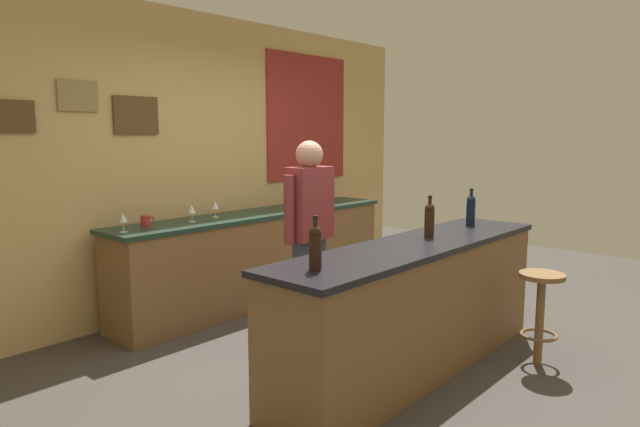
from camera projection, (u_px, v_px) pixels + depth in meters
ground_plane at (368, 354)px, 4.27m from camera, size 10.00×10.00×0.00m
back_wall at (204, 160)px, 5.43m from camera, size 6.00×0.09×2.80m
bar_counter at (414, 307)px, 3.94m from camera, size 2.64×0.60×0.92m
side_counter at (260, 257)px, 5.59m from camera, size 3.19×0.56×0.90m
bartender at (309, 229)px, 4.33m from camera, size 0.52×0.21×1.62m
bar_stool at (541, 303)px, 4.03m from camera, size 0.32×0.32×0.68m
wine_bottle_a at (315, 246)px, 3.09m from camera, size 0.07×0.07×0.31m
wine_bottle_b at (429, 219)px, 4.08m from camera, size 0.07×0.07×0.31m
wine_bottle_c at (471, 209)px, 4.60m from camera, size 0.07×0.07×0.31m
wine_glass_a at (123, 218)px, 4.40m from camera, size 0.07×0.07×0.16m
wine_glass_b at (192, 210)px, 4.91m from camera, size 0.07×0.07×0.16m
wine_glass_c at (215, 206)px, 5.17m from camera, size 0.07×0.07×0.16m
wine_glass_d at (323, 192)px, 6.32m from camera, size 0.07×0.07×0.16m
coffee_mug at (146, 221)px, 4.67m from camera, size 0.13×0.08×0.09m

